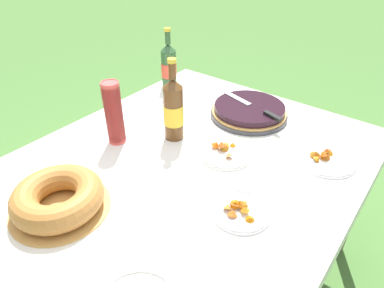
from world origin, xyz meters
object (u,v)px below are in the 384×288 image
(berry_tart, at_px, (249,111))
(cider_bottle_green, at_px, (169,66))
(bundt_cake, at_px, (58,198))
(cider_bottle_amber, at_px, (173,109))
(snack_plate_right, at_px, (325,158))
(snack_plate_near, at_px, (240,210))
(snack_plate_far, at_px, (225,152))
(serving_knife, at_px, (254,107))
(cup_stack, at_px, (114,113))

(berry_tart, relative_size, cider_bottle_green, 1.13)
(bundt_cake, relative_size, cider_bottle_amber, 0.92)
(snack_plate_right, bearing_deg, cider_bottle_amber, 111.96)
(cider_bottle_green, xyz_separation_m, snack_plate_near, (-0.59, -0.81, -0.11))
(berry_tart, bearing_deg, snack_plate_right, -106.60)
(cider_bottle_amber, relative_size, snack_plate_far, 1.63)
(serving_knife, bearing_deg, bundt_cake, 92.93)
(berry_tart, xyz_separation_m, cider_bottle_amber, (-0.35, 0.16, 0.11))
(cup_stack, relative_size, cider_bottle_green, 0.84)
(berry_tart, distance_m, snack_plate_far, 0.34)
(bundt_cake, height_order, snack_plate_right, bundt_cake)
(serving_knife, distance_m, snack_plate_far, 0.33)
(snack_plate_right, bearing_deg, snack_plate_near, 165.58)
(berry_tart, relative_size, cider_bottle_amber, 1.03)
(cider_bottle_amber, relative_size, snack_plate_near, 1.81)
(berry_tart, distance_m, snack_plate_near, 0.64)
(serving_knife, xyz_separation_m, cider_bottle_amber, (-0.34, 0.19, 0.07))
(bundt_cake, bearing_deg, snack_plate_right, -36.64)
(berry_tart, height_order, cider_bottle_green, cider_bottle_green)
(snack_plate_near, distance_m, snack_plate_far, 0.32)
(serving_knife, xyz_separation_m, snack_plate_far, (-0.32, -0.05, -0.05))
(snack_plate_near, relative_size, snack_plate_far, 0.90)
(bundt_cake, height_order, snack_plate_near, bundt_cake)
(serving_knife, height_order, bundt_cake, bundt_cake)
(cup_stack, bearing_deg, snack_plate_near, -93.83)
(cider_bottle_green, height_order, cider_bottle_amber, cider_bottle_amber)
(snack_plate_near, bearing_deg, berry_tart, 27.68)
(cup_stack, height_order, snack_plate_right, cup_stack)
(bundt_cake, height_order, cup_stack, cup_stack)
(snack_plate_right, bearing_deg, serving_knife, 73.33)
(cider_bottle_amber, relative_size, snack_plate_right, 1.50)
(berry_tart, relative_size, snack_plate_far, 1.68)
(serving_knife, bearing_deg, berry_tart, 0.00)
(cup_stack, xyz_separation_m, snack_plate_near, (-0.04, -0.63, -0.12))
(snack_plate_far, bearing_deg, cider_bottle_amber, 95.73)
(cup_stack, height_order, snack_plate_far, cup_stack)
(snack_plate_right, bearing_deg, bundt_cake, 143.36)
(cider_bottle_green, height_order, snack_plate_near, cider_bottle_green)
(cider_bottle_green, distance_m, snack_plate_far, 0.70)
(snack_plate_far, bearing_deg, berry_tart, 14.07)
(cup_stack, relative_size, snack_plate_far, 1.25)
(berry_tart, relative_size, snack_plate_near, 1.86)
(snack_plate_right, xyz_separation_m, snack_plate_far, (-0.21, 0.33, -0.00))
(cider_bottle_green, relative_size, cider_bottle_amber, 0.91)
(bundt_cake, distance_m, snack_plate_right, 0.98)
(berry_tart, bearing_deg, cider_bottle_green, 87.30)
(berry_tart, xyz_separation_m, serving_knife, (-0.01, -0.03, 0.04))
(cider_bottle_green, distance_m, cider_bottle_amber, 0.52)
(berry_tart, xyz_separation_m, bundt_cake, (-0.91, 0.17, 0.02))
(cider_bottle_amber, bearing_deg, snack_plate_near, -114.92)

